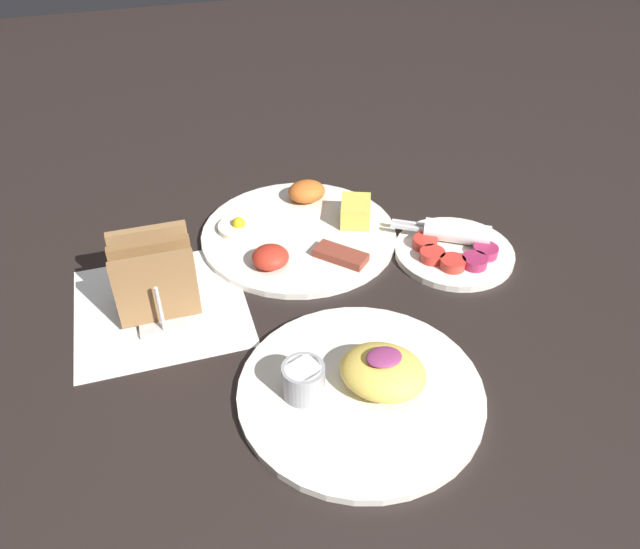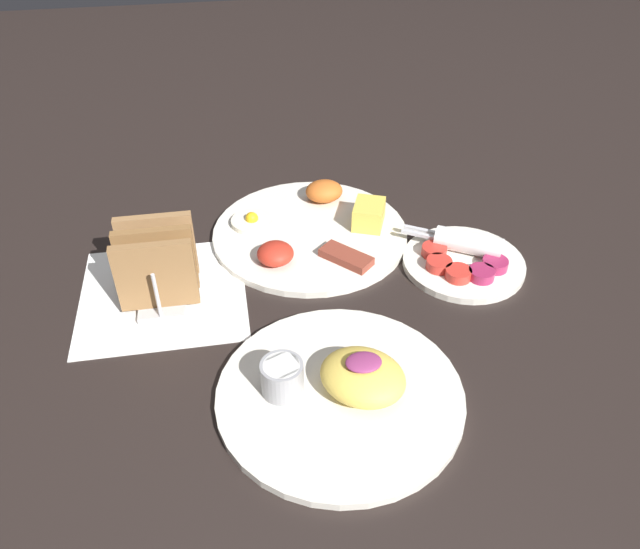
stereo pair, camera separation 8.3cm
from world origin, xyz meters
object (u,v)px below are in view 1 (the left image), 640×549
object	(u,v)px
plate_breakfast	(301,230)
plate_condiments	(454,249)
plate_foreground	(362,385)
toast_rack	(155,277)

from	to	relation	value
plate_breakfast	plate_condiments	bearing A→B (deg)	-29.19
plate_condiments	plate_foreground	xyz separation A→B (m)	(-0.22, -0.21, 0.00)
toast_rack	plate_breakfast	bearing A→B (deg)	25.18
plate_condiments	toast_rack	size ratio (longest dim) A/B	1.49
plate_foreground	toast_rack	xyz separation A→B (m)	(-0.20, 0.22, 0.04)
plate_breakfast	toast_rack	distance (m)	0.25
plate_breakfast	toast_rack	size ratio (longest dim) A/B	2.54
plate_condiments	plate_breakfast	bearing A→B (deg)	150.81
plate_foreground	plate_breakfast	bearing A→B (deg)	86.55
plate_foreground	toast_rack	size ratio (longest dim) A/B	2.40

